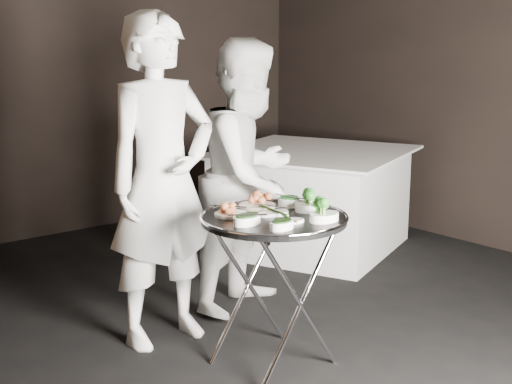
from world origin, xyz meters
TOP-DOWN VIEW (x-y plane):
  - floor at (0.00, 0.00)m, footprint 6.00×7.00m
  - wall_back at (0.00, 3.52)m, footprint 6.00×0.05m
  - tray_stand at (0.08, 0.19)m, footprint 0.56×0.48m
  - serving_tray at (0.08, 0.19)m, footprint 0.79×0.79m
  - potato_plate_a at (-0.09, 0.34)m, footprint 0.18×0.18m
  - potato_plate_b at (0.13, 0.40)m, footprint 0.20×0.20m
  - greens_bowl at (0.30, 0.31)m, footprint 0.12×0.12m
  - asparagus_plate_a at (0.09, 0.21)m, footprint 0.20×0.13m
  - asparagus_plate_b at (0.05, 0.04)m, footprint 0.18×0.14m
  - spinach_bowl_a at (-0.14, 0.15)m, footprint 0.18×0.13m
  - spinach_bowl_b at (-0.06, -0.03)m, footprint 0.17×0.13m
  - broccoli_bowl_a at (0.30, 0.15)m, footprint 0.21×0.18m
  - broccoli_bowl_b at (0.21, -0.05)m, footprint 0.17×0.13m
  - serving_utensils at (0.09, 0.26)m, footprint 0.59×0.44m
  - waiter_left at (-0.19, 0.86)m, footprint 0.71×0.47m
  - waiter_right at (0.54, 0.97)m, footprint 1.03×0.91m
  - dining_table at (1.80, 1.68)m, footprint 1.48×1.48m

SIDE VIEW (x-z plane):
  - floor at x=0.00m, z-range -0.05..0.00m
  - dining_table at x=1.80m, z-range 0.00..0.85m
  - tray_stand at x=0.08m, z-range 0.05..0.88m
  - serving_tray at x=0.08m, z-range 0.81..0.85m
  - asparagus_plate_b at x=0.05m, z-range 0.84..0.87m
  - asparagus_plate_a at x=0.09m, z-range 0.84..0.88m
  - potato_plate_a at x=-0.09m, z-range 0.84..0.90m
  - spinach_bowl_b at x=-0.06m, z-range 0.84..0.90m
  - spinach_bowl_a at x=-0.14m, z-range 0.84..0.91m
  - broccoli_bowl_b at x=0.21m, z-range 0.84..0.91m
  - potato_plate_b at x=0.13m, z-range 0.84..0.91m
  - broccoli_bowl_a at x=0.30m, z-range 0.84..0.91m
  - greens_bowl at x=0.30m, z-range 0.84..0.91m
  - waiter_right at x=0.54m, z-range 0.00..1.77m
  - serving_utensils at x=0.09m, z-range 0.89..0.90m
  - waiter_left at x=-0.19m, z-range 0.00..1.93m
  - wall_back at x=0.00m, z-range 0.00..3.00m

